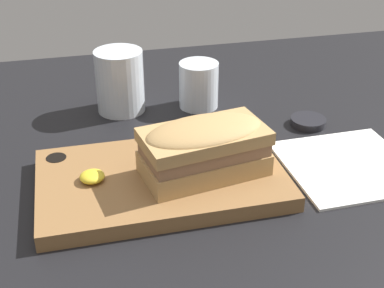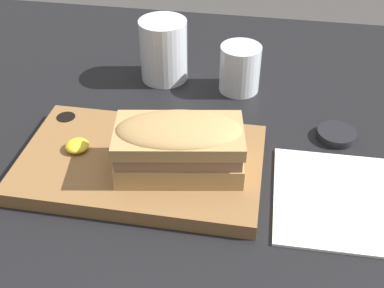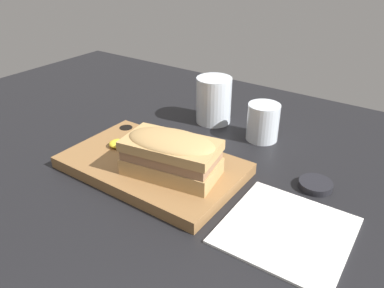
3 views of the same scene
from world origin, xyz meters
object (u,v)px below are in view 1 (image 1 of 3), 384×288
Objects in this scene: serving_board at (161,179)px; condiment_dish at (308,122)px; water_glass at (120,85)px; sandwich at (204,146)px; wine_glass at (199,87)px; napkin at (348,165)px.

serving_board reaches higher than condiment_dish.
water_glass is at bearing 94.93° from serving_board.
sandwich is 24.70cm from wine_glass.
napkin is 13.07cm from condiment_dish.
napkin is 3.15× the size of condiment_dish.
condiment_dish is (20.76, 12.88, -5.46)cm from sandwich.
sandwich is 25.03cm from condiment_dish.
wine_glass reaches higher than condiment_dish.
serving_board is 3.05× the size of water_glass.
serving_board is 1.80× the size of napkin.
serving_board is 7.58cm from sandwich.
water_glass is at bearing 155.92° from condiment_dish.
water_glass is 1.85× the size of condiment_dish.
serving_board is 4.09× the size of wine_glass.
wine_glass is at bearing 122.80° from napkin.
wine_glass is 1.38× the size of condiment_dish.
serving_board is at bearing -115.87° from wine_glass.
serving_board is 1.88× the size of sandwich.
water_glass is at bearing 106.63° from sandwich.
condiment_dish is (-0.22, 13.06, 0.40)cm from napkin.
water_glass is 31.36cm from condiment_dish.
sandwich is (5.54, -1.32, 4.99)cm from serving_board.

